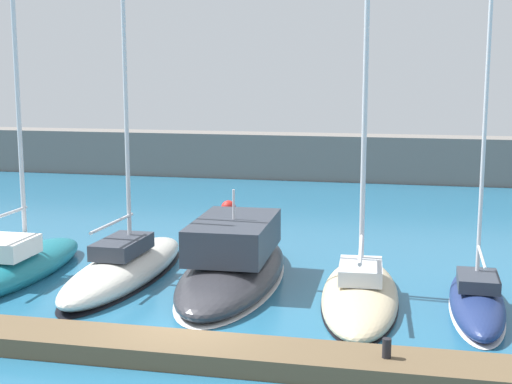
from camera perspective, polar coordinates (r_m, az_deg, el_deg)
ground_plane at (r=19.10m, az=-5.19°, el=-11.23°), size 120.00×120.00×0.00m
dock_pier at (r=17.79m, az=-6.57°, el=-12.04°), size 20.81×1.59×0.47m
breakwater_seawall at (r=45.85m, az=5.46°, el=2.74°), size 108.00×2.49×2.77m
sailboat_teal_nearest at (r=25.47m, az=-17.94°, el=-5.30°), size 2.15×7.38×11.93m
sailboat_ivory_second at (r=24.38m, az=-10.13°, el=-5.71°), size 2.45×8.31×14.19m
motorboat_charcoal_third at (r=23.65m, az=-1.73°, el=-5.60°), size 3.25×9.13×3.34m
sailboat_sand_fourth at (r=22.06m, az=8.08°, el=-7.68°), size 2.70×7.75×11.70m
sailboat_navy_fifth at (r=21.88m, az=16.76°, el=-7.91°), size 1.56×6.24×12.07m
mooring_buoy_red at (r=36.29m, az=-2.15°, el=-1.23°), size 0.73×0.73×0.73m
dock_bollard at (r=16.76m, az=10.11°, el=-11.84°), size 0.20×0.20×0.44m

